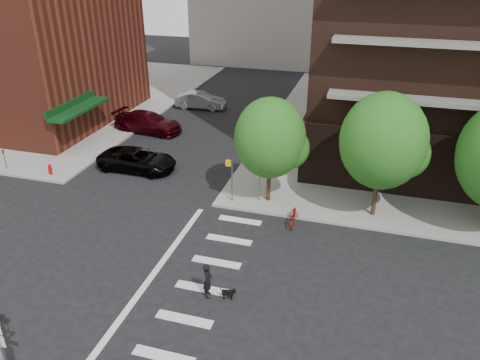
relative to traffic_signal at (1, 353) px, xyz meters
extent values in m
plane|color=black|center=(0.47, 7.49, -2.70)|extent=(120.00, 120.00, 0.00)
cube|color=gray|center=(-24.03, 30.99, -2.62)|extent=(31.00, 33.00, 0.15)
cube|color=silver|center=(3.47, 3.49, -2.69)|extent=(2.40, 0.50, 0.01)
cube|color=silver|center=(3.47, 5.49, -2.69)|extent=(2.40, 0.50, 0.01)
cube|color=silver|center=(3.47, 7.49, -2.69)|extent=(2.40, 0.50, 0.01)
cube|color=silver|center=(3.47, 9.49, -2.69)|extent=(2.40, 0.50, 0.01)
cube|color=silver|center=(3.47, 11.49, -2.69)|extent=(2.40, 0.50, 0.01)
cube|color=silver|center=(3.47, 13.49, -2.69)|extent=(2.40, 0.50, 0.01)
cube|color=silver|center=(0.97, 7.49, -2.69)|extent=(0.30, 13.00, 0.01)
cube|color=#0C3814|center=(-10.83, 20.49, 0.25)|extent=(1.40, 6.00, 0.20)
cylinder|color=#301E11|center=(4.47, 15.99, -1.40)|extent=(0.24, 0.24, 2.30)
sphere|color=#235B19|center=(4.47, 15.99, 1.35)|extent=(4.00, 4.00, 4.00)
cylinder|color=#301E11|center=(10.47, 15.99, -1.25)|extent=(0.24, 0.24, 2.60)
sphere|color=#235B19|center=(10.47, 15.99, 1.85)|extent=(4.50, 4.50, 4.50)
cube|color=silver|center=(-0.03, 0.11, 0.35)|extent=(0.32, 0.02, 0.42)
cylinder|color=slate|center=(2.47, 15.29, -1.25)|extent=(0.10, 0.10, 2.60)
cube|color=gold|center=(2.27, 15.29, -0.15)|extent=(0.32, 0.25, 0.32)
cylinder|color=slate|center=(3.97, 15.79, -1.45)|extent=(0.08, 0.08, 2.20)
cube|color=gold|center=(3.97, 15.64, -0.55)|extent=(0.64, 0.02, 0.64)
cylinder|color=#A50C0C|center=(-10.03, 15.29, -2.25)|extent=(0.22, 0.22, 0.60)
sphere|color=#A50C0C|center=(-10.03, 15.29, -1.94)|extent=(0.24, 0.24, 0.24)
cylinder|color=black|center=(-13.53, 15.29, -2.00)|extent=(0.05, 0.05, 1.10)
cube|color=black|center=(-13.53, 15.29, -1.34)|extent=(0.10, 0.08, 0.22)
imported|color=black|center=(-5.03, 17.87, -1.97)|extent=(2.49, 5.30, 1.47)
imported|color=#39050C|center=(-7.62, 24.69, -1.88)|extent=(2.78, 5.82, 1.64)
imported|color=#929599|center=(-5.72, 31.69, -1.93)|extent=(1.97, 4.75, 1.53)
imported|color=#9F130C|center=(6.35, 13.99, -2.21)|extent=(0.76, 1.91, 0.98)
imported|color=black|center=(3.91, 7.13, -1.88)|extent=(0.65, 0.48, 1.63)
cube|color=black|center=(4.78, 7.18, -2.38)|extent=(0.52, 0.23, 0.20)
cube|color=black|center=(5.06, 7.22, -2.26)|extent=(0.16, 0.14, 0.15)
cylinder|color=black|center=(4.93, 7.23, -2.59)|extent=(0.05, 0.05, 0.22)
cylinder|color=black|center=(4.63, 7.13, -2.59)|extent=(0.05, 0.05, 0.22)
camera|label=1|loc=(9.72, -7.73, 10.85)|focal=35.00mm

